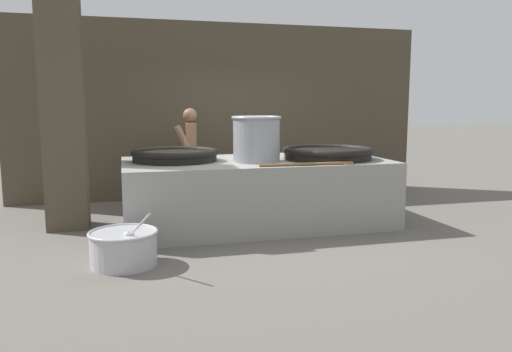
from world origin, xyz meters
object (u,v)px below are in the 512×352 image
cook (190,155)px  prep_bowl_vegetables (124,246)px  giant_wok_near (175,155)px  stock_pot (257,138)px  giant_wok_far (328,153)px

cook → prep_bowl_vegetables: cook is taller
giant_wok_near → stock_pot: stock_pot is taller
giant_wok_near → prep_bowl_vegetables: bearing=-114.5°
giant_wok_near → giant_wok_far: (2.17, -0.31, 0.00)m
giant_wok_far → prep_bowl_vegetables: (-2.90, -1.29, -0.82)m
giant_wok_near → prep_bowl_vegetables: size_ratio=1.33×
giant_wok_far → cook: cook is taller
giant_wok_far → stock_pot: 1.11m
cook → prep_bowl_vegetables: bearing=71.9°
giant_wok_far → stock_pot: (-1.08, -0.05, 0.24)m
stock_pot → cook: 1.76m
stock_pot → cook: cook is taller
giant_wok_near → giant_wok_far: bearing=-8.2°
giant_wok_far → prep_bowl_vegetables: giant_wok_far is taller
cook → prep_bowl_vegetables: size_ratio=1.84×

